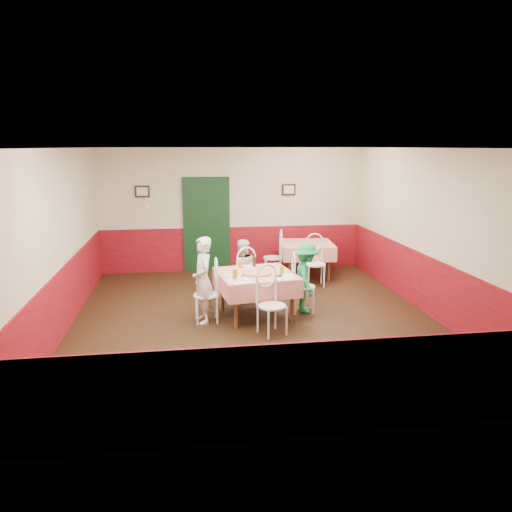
{
  "coord_description": "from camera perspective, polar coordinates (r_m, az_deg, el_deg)",
  "views": [
    {
      "loc": [
        -1.11,
        -7.84,
        2.83
      ],
      "look_at": [
        0.05,
        0.13,
        1.05
      ],
      "focal_mm": 35.0,
      "sensor_mm": 36.0,
      "label": 1
    }
  ],
  "objects": [
    {
      "name": "picture_right",
      "position": [
        11.58,
        3.76,
        7.58
      ],
      "size": [
        0.32,
        0.03,
        0.26
      ],
      "primitive_type": "cube",
      "color": "black",
      "rests_on": "back_wall"
    },
    {
      "name": "plate_far",
      "position": [
        8.71,
        -0.76,
        -1.24
      ],
      "size": [
        0.28,
        0.28,
        0.01
      ],
      "primitive_type": "cylinder",
      "rotation": [
        0.0,
        0.0,
        0.15
      ],
      "color": "white",
      "rests_on": "main_table"
    },
    {
      "name": "menu_right",
      "position": [
        8.1,
        3.21,
        -2.35
      ],
      "size": [
        0.32,
        0.42,
        0.0
      ],
      "primitive_type": "cube",
      "rotation": [
        0.0,
        0.0,
        -0.06
      ],
      "color": "white",
      "rests_on": "main_table"
    },
    {
      "name": "chair_left",
      "position": [
        8.2,
        -5.71,
        -4.47
      ],
      "size": [
        0.43,
        0.43,
        0.9
      ],
      "primitive_type": null,
      "rotation": [
        0.0,
        0.0,
        -1.54
      ],
      "color": "white",
      "rests_on": "ground"
    },
    {
      "name": "back_wall",
      "position": [
        11.48,
        -2.71,
        5.29
      ],
      "size": [
        6.0,
        0.1,
        2.8
      ],
      "primitive_type": "cube",
      "color": "beige",
      "rests_on": "ground"
    },
    {
      "name": "wainscot_left",
      "position": [
        8.39,
        -20.93,
        -4.51
      ],
      "size": [
        0.03,
        7.0,
        1.0
      ],
      "primitive_type": "cube",
      "color": "maroon",
      "rests_on": "ground"
    },
    {
      "name": "wainscot_right",
      "position": [
        9.15,
        18.65,
        -2.97
      ],
      "size": [
        0.03,
        7.0,
        1.0
      ],
      "primitive_type": "cube",
      "color": "maroon",
      "rests_on": "ground"
    },
    {
      "name": "chair_near",
      "position": [
        7.62,
        1.86,
        -5.73
      ],
      "size": [
        0.55,
        0.55,
        0.9
      ],
      "primitive_type": null,
      "rotation": [
        0.0,
        0.0,
        0.38
      ],
      "color": "white",
      "rests_on": "ground"
    },
    {
      "name": "second_table",
      "position": [
        11.04,
        5.79,
        -0.45
      ],
      "size": [
        1.23,
        1.23,
        0.77
      ],
      "primitive_type": "cube",
      "rotation": [
        0.0,
        0.0,
        -0.1
      ],
      "color": "red",
      "rests_on": "ground"
    },
    {
      "name": "diner_far",
      "position": [
        9.2,
        -1.62,
        -1.68
      ],
      "size": [
        0.59,
        0.47,
        1.17
      ],
      "primitive_type": "imported",
      "rotation": [
        0.0,
        0.0,
        3.19
      ],
      "color": "gray",
      "rests_on": "ground"
    },
    {
      "name": "pizza",
      "position": [
        8.25,
        0.09,
        -1.96
      ],
      "size": [
        0.54,
        0.54,
        0.03
      ],
      "primitive_type": "cylinder",
      "rotation": [
        0.0,
        0.0,
        0.15
      ],
      "color": "#B74723",
      "rests_on": "main_table"
    },
    {
      "name": "glass_c",
      "position": [
        8.65,
        -1.83,
        -0.97
      ],
      "size": [
        0.08,
        0.08,
        0.13
      ],
      "primitive_type": "cylinder",
      "rotation": [
        0.0,
        0.0,
        0.15
      ],
      "color": "#BF7219",
      "rests_on": "main_table"
    },
    {
      "name": "shaker_b",
      "position": [
        7.8,
        -1.54,
        -2.58
      ],
      "size": [
        0.04,
        0.04,
        0.09
      ],
      "primitive_type": "cylinder",
      "rotation": [
        0.0,
        0.0,
        0.15
      ],
      "color": "silver",
      "rests_on": "main_table"
    },
    {
      "name": "wainscot_front",
      "position": [
        5.06,
        5.55,
        -15.0
      ],
      "size": [
        6.0,
        0.03,
        1.0
      ],
      "primitive_type": "cube",
      "color": "maroon",
      "rests_on": "ground"
    },
    {
      "name": "left_wall",
      "position": [
        8.19,
        -21.51,
        1.53
      ],
      "size": [
        0.1,
        7.0,
        2.8
      ],
      "primitive_type": "cube",
      "color": "beige",
      "rests_on": "ground"
    },
    {
      "name": "plate_right",
      "position": [
        8.42,
        2.61,
        -1.72
      ],
      "size": [
        0.28,
        0.28,
        0.01
      ],
      "primitive_type": "cylinder",
      "rotation": [
        0.0,
        0.0,
        0.15
      ],
      "color": "white",
      "rests_on": "main_table"
    },
    {
      "name": "ceiling",
      "position": [
        7.92,
        -0.24,
        12.25
      ],
      "size": [
        7.0,
        7.0,
        0.0
      ],
      "primitive_type": "plane",
      "color": "white",
      "rests_on": "back_wall"
    },
    {
      "name": "chair_second_b",
      "position": [
        10.32,
        6.8,
        -0.96
      ],
      "size": [
        0.46,
        0.46,
        0.9
      ],
      "primitive_type": null,
      "rotation": [
        0.0,
        0.0,
        -0.1
      ],
      "color": "white",
      "rests_on": "ground"
    },
    {
      "name": "chair_far",
      "position": [
        9.18,
        -1.54,
        -2.56
      ],
      "size": [
        0.52,
        0.52,
        0.9
      ],
      "primitive_type": null,
      "rotation": [
        0.0,
        0.0,
        3.43
      ],
      "color": "white",
      "rests_on": "ground"
    },
    {
      "name": "beer_bottle",
      "position": [
        8.68,
        -0.22,
        -0.58
      ],
      "size": [
        0.07,
        0.07,
        0.22
      ],
      "primitive_type": "cylinder",
      "rotation": [
        0.0,
        0.0,
        0.15
      ],
      "color": "#381C0A",
      "rests_on": "main_table"
    },
    {
      "name": "main_table",
      "position": [
        8.42,
        0.0,
        -4.49
      ],
      "size": [
        1.39,
        1.39,
        0.77
      ],
      "primitive_type": "cube",
      "rotation": [
        0.0,
        0.0,
        0.15
      ],
      "color": "red",
      "rests_on": "ground"
    },
    {
      "name": "diner_right",
      "position": [
        8.65,
        5.72,
        -2.48
      ],
      "size": [
        0.52,
        0.82,
        1.22
      ],
      "primitive_type": "imported",
      "rotation": [
        0.0,
        0.0,
        1.48
      ],
      "color": "gray",
      "rests_on": "ground"
    },
    {
      "name": "shaker_c",
      "position": [
        7.84,
        -2.37,
        -2.52
      ],
      "size": [
        0.04,
        0.04,
        0.09
      ],
      "primitive_type": "cylinder",
      "rotation": [
        0.0,
        0.0,
        0.15
      ],
      "color": "#B23319",
      "rests_on": "main_table"
    },
    {
      "name": "thermostat",
      "position": [
        11.39,
        -12.28,
        5.47
      ],
      "size": [
        0.1,
        0.03,
        0.1
      ],
      "primitive_type": "cube",
      "color": "white",
      "rests_on": "back_wall"
    },
    {
      "name": "plate_left",
      "position": [
        8.18,
        -2.94,
        -2.16
      ],
      "size": [
        0.28,
        0.28,
        0.01
      ],
      "primitive_type": "cylinder",
      "rotation": [
        0.0,
        0.0,
        0.15
      ],
      "color": "white",
      "rests_on": "main_table"
    },
    {
      "name": "floor",
      "position": [
        8.41,
        -0.22,
        -7.21
      ],
      "size": [
        7.0,
        7.0,
        0.0
      ],
      "primitive_type": "plane",
      "color": "black",
      "rests_on": "ground"
    },
    {
      "name": "glass_a",
      "position": [
        7.93,
        -2.41,
        -2.09
      ],
      "size": [
        0.1,
        0.1,
        0.15
      ],
      "primitive_type": "cylinder",
      "rotation": [
        0.0,
        0.0,
        0.15
      ],
      "color": "#BF7219",
      "rests_on": "main_table"
    },
    {
      "name": "diner_left",
      "position": [
        8.12,
        -6.1,
        -2.76
      ],
      "size": [
        0.43,
        0.57,
        1.41
      ],
      "primitive_type": "imported",
      "rotation": [
        0.0,
        0.0,
        -1.39
      ],
      "color": "gray",
      "rests_on": "ground"
    },
    {
      "name": "front_wall",
      "position": [
        4.7,
        5.82,
        -5.3
      ],
      "size": [
        6.0,
        0.1,
        2.8
      ],
      "primitive_type": "cube",
      "color": "beige",
      "rests_on": "ground"
    },
    {
      "name": "chair_second_a",
      "position": [
        10.87,
        1.96,
        -0.19
      ],
      "size": [
        0.46,
        0.46,
        0.9
      ],
      "primitive_type": null,
      "rotation": [
        0.0,
        0.0,
        -1.67
      ],
      "color": "white",
      "rests_on": "ground"
    },
    {
      "name": "shaker_a",
      "position": [
        7.8,
        -2.28,
        -2.6
      ],
      "size": [
        0.04,
        0.04,
        0.09
      ],
      "primitive_type": "cylinder",
      "rotation": [
        0.0,
        0.0,
        0.15
      ],
      "color": "silver",
      "rests_on": "main_table"
    },
    {
      "name": "wallet",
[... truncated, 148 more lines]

